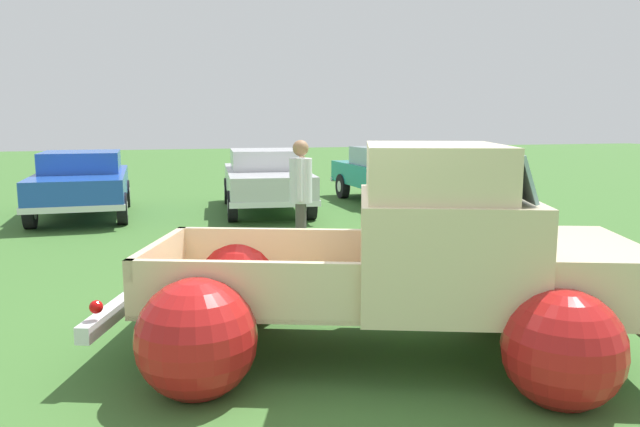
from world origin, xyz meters
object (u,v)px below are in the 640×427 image
vintage_pickup_truck (412,273)px  lane_cone_0 (610,284)px  show_car_2 (266,178)px  spectator_0 (301,192)px  show_car_3 (391,173)px  show_car_1 (82,181)px

vintage_pickup_truck → lane_cone_0: (2.65, 0.52, -0.45)m
show_car_2 → spectator_0: bearing=0.8°
show_car_3 → spectator_0: (-3.75, -5.45, 0.27)m
show_car_1 → show_car_3: bearing=89.7°
show_car_3 → show_car_2: bearing=-86.1°
vintage_pickup_truck → show_car_2: size_ratio=1.10×
vintage_pickup_truck → show_car_3: 10.05m
vintage_pickup_truck → spectator_0: bearing=110.5°
vintage_pickup_truck → show_car_1: vintage_pickup_truck is taller
show_car_1 → spectator_0: size_ratio=2.27×
show_car_1 → lane_cone_0: size_ratio=6.60×
spectator_0 → lane_cone_0: (2.70, -3.37, -0.74)m
show_car_2 → vintage_pickup_truck: bearing=3.2°
vintage_pickup_truck → show_car_3: size_ratio=1.09×
show_car_1 → spectator_0: 6.55m
show_car_3 → spectator_0: size_ratio=2.50×
show_car_3 → vintage_pickup_truck: bearing=-22.7°
vintage_pickup_truck → show_car_3: (3.70, 9.34, 0.03)m
show_car_1 → spectator_0: (3.60, -5.46, 0.27)m
show_car_1 → lane_cone_0: bearing=35.3°
show_car_2 → spectator_0: spectator_0 is taller
show_car_1 → lane_cone_0: show_car_1 is taller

